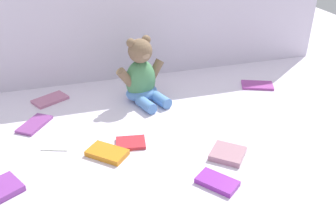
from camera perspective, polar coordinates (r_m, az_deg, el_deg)
name	(u,v)px	position (r m, az deg, el deg)	size (l,w,h in m)	color
ground_plane	(163,122)	(1.35, -0.84, -1.62)	(3.20, 3.20, 0.00)	silver
backdrop_drape	(134,13)	(1.64, -5.35, 14.98)	(1.82, 0.03, 0.57)	silver
teddy_bear	(142,78)	(1.47, -4.09, 5.35)	(0.21, 0.22, 0.26)	#4C8C59
book_case_0	(35,124)	(1.41, -20.00, -1.80)	(0.07, 0.13, 0.01)	#853E8A
book_case_1	(50,100)	(1.56, -17.81, 1.85)	(0.08, 0.13, 0.01)	#B56B8F
book_case_2	(2,188)	(1.14, -24.35, -10.73)	(0.09, 0.09, 0.02)	purple
book_case_3	(228,154)	(1.18, 9.25, -6.39)	(0.10, 0.10, 0.02)	#AA7A89
book_case_4	(217,182)	(1.07, 7.65, -10.73)	(0.07, 0.11, 0.02)	purple
book_case_5	(60,138)	(1.30, -16.37, -3.94)	(0.09, 0.14, 0.01)	white
book_case_6	(257,85)	(1.66, 13.68, 4.06)	(0.08, 0.13, 0.01)	#95388E
book_case_7	(131,143)	(1.23, -5.80, -4.79)	(0.07, 0.10, 0.01)	red
book_case_8	(107,153)	(1.19, -9.42, -6.27)	(0.07, 0.12, 0.02)	orange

